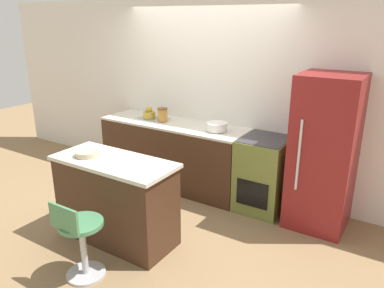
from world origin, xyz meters
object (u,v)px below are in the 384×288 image
kettle (149,114)px  refrigerator (324,153)px  mixing_bowl (217,126)px  oven_range (263,174)px  stool_chair (80,239)px

kettle → refrigerator: bearing=0.3°
kettle → mixing_bowl: size_ratio=0.68×
refrigerator → kettle: size_ratio=9.53×
mixing_bowl → oven_range: bearing=1.6°
oven_range → refrigerator: bearing=-0.6°
stool_chair → mixing_bowl: 2.26m
oven_range → kettle: size_ratio=5.04×
stool_chair → kettle: 2.42m
stool_chair → kettle: kettle is taller
mixing_bowl → refrigerator: bearing=0.5°
oven_range → mixing_bowl: bearing=-178.4°
oven_range → stool_chair: oven_range is taller
refrigerator → oven_range: bearing=179.4°
kettle → stool_chair: bearing=-67.8°
refrigerator → stool_chair: refrigerator is taller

